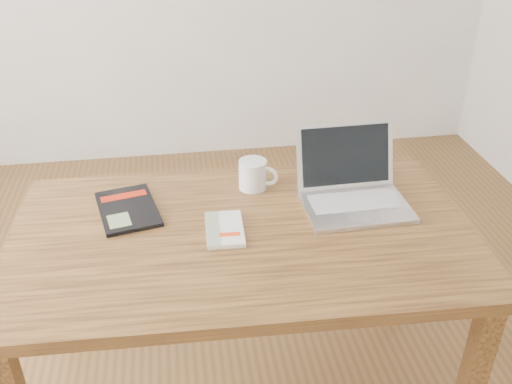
{
  "coord_description": "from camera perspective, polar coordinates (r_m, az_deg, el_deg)",
  "views": [
    {
      "loc": [
        -0.0,
        -1.48,
        1.74
      ],
      "look_at": [
        0.22,
        -0.0,
        0.85
      ],
      "focal_mm": 40.0,
      "sensor_mm": 36.0,
      "label": 1
    }
  ],
  "objects": [
    {
      "name": "room",
      "position": [
        1.53,
        -11.33,
        15.66
      ],
      "size": [
        4.04,
        4.04,
        2.7
      ],
      "color": "brown",
      "rests_on": "ground"
    },
    {
      "name": "desk",
      "position": [
        1.79,
        -1.3,
        -6.33
      ],
      "size": [
        1.44,
        0.85,
        0.75
      ],
      "rotation": [
        0.0,
        0.0,
        -0.03
      ],
      "color": "#553719",
      "rests_on": "ground"
    },
    {
      "name": "white_guidebook",
      "position": [
        1.73,
        -3.17,
        -3.74
      ],
      "size": [
        0.12,
        0.19,
        0.02
      ],
      "rotation": [
        0.0,
        0.0,
        -0.04
      ],
      "color": "silver",
      "rests_on": "desk"
    },
    {
      "name": "black_guidebook",
      "position": [
        1.88,
        -12.7,
        -1.65
      ],
      "size": [
        0.23,
        0.29,
        0.01
      ],
      "rotation": [
        0.0,
        0.0,
        0.22
      ],
      "color": "black",
      "rests_on": "desk"
    },
    {
      "name": "laptop",
      "position": [
        1.89,
        9.63,
        0.4
      ],
      "size": [
        0.34,
        0.31,
        0.23
      ],
      "rotation": [
        0.0,
        0.0,
        0.02
      ],
      "color": "silver",
      "rests_on": "desk"
    },
    {
      "name": "coffee_mug",
      "position": [
        1.93,
        -0.24,
        1.8
      ],
      "size": [
        0.13,
        0.1,
        0.1
      ],
      "rotation": [
        0.0,
        0.0,
        -0.4
      ],
      "color": "white",
      "rests_on": "desk"
    }
  ]
}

